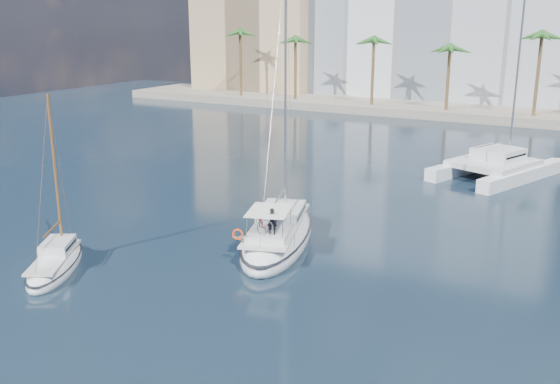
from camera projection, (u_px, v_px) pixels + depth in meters
The scene contains 10 objects.
ground at pixel (282, 257), 36.27m from camera, with size 160.00×160.00×0.00m, color black.
quay at pixel (492, 113), 87.45m from camera, with size 120.00×14.00×1.20m, color gray.
building_modern at pixel (437, 14), 99.56m from camera, with size 42.00×16.00×28.00m, color white.
building_tan_left at pixel (263, 32), 111.05m from camera, with size 22.00×14.00×22.00m, color tan.
palm_left at pixel (268, 39), 97.40m from camera, with size 3.60×3.60×12.30m.
palm_centre at pixel (493, 43), 81.48m from camera, with size 3.60×3.60×12.30m.
main_sloop at pixel (278, 235), 38.40m from camera, with size 7.42×12.65×17.89m.
small_sloop at pixel (56, 264), 34.29m from camera, with size 5.48×7.16×10.09m.
catamaran at pixel (496, 164), 54.51m from camera, with size 10.16×13.82×18.07m.
seagull at pixel (242, 238), 37.25m from camera, with size 1.22×0.53×0.23m.
Camera 1 is at (16.38, -29.69, 13.41)m, focal length 40.00 mm.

